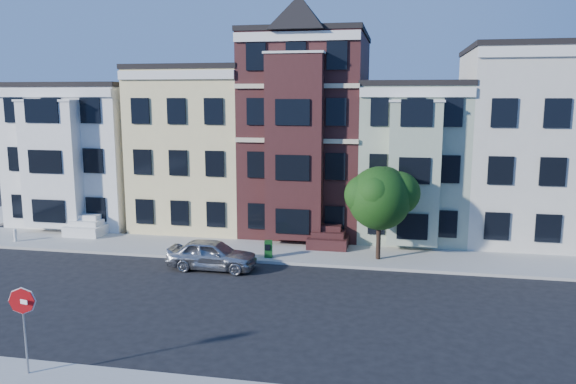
% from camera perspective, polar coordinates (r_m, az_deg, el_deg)
% --- Properties ---
extents(ground, '(120.00, 120.00, 0.00)m').
position_cam_1_polar(ground, '(23.18, -3.73, -11.67)').
color(ground, black).
extents(far_sidewalk, '(60.00, 4.00, 0.15)m').
position_cam_1_polar(far_sidewalk, '(30.56, 0.10, -6.19)').
color(far_sidewalk, '#9E9B93').
rests_on(far_sidewalk, ground).
extents(house_white, '(8.00, 9.00, 9.00)m').
position_cam_1_polar(house_white, '(41.10, -19.10, 3.66)').
color(house_white, white).
rests_on(house_white, ground).
extents(house_yellow, '(7.00, 9.00, 10.00)m').
position_cam_1_polar(house_yellow, '(37.69, -8.52, 4.35)').
color(house_yellow, beige).
rests_on(house_yellow, ground).
extents(house_brown, '(7.00, 9.00, 12.00)m').
position_cam_1_polar(house_brown, '(35.88, 2.09, 5.79)').
color(house_brown, '#371717').
rests_on(house_brown, ground).
extents(house_green, '(6.00, 9.00, 9.00)m').
position_cam_1_polar(house_green, '(35.59, 12.48, 3.11)').
color(house_green, '#9AA88D').
rests_on(house_green, ground).
extents(house_cream, '(8.00, 9.00, 11.00)m').
position_cam_1_polar(house_cream, '(36.35, 23.66, 4.25)').
color(house_cream, beige).
rests_on(house_cream, ground).
extents(street_tree, '(6.45, 6.45, 5.94)m').
position_cam_1_polar(street_tree, '(28.85, 9.28, -1.06)').
color(street_tree, '#194510').
rests_on(street_tree, far_sidewalk).
extents(parked_car, '(4.44, 1.84, 1.50)m').
position_cam_1_polar(parked_car, '(28.04, -7.72, -6.30)').
color(parked_car, '#9D9FA5').
rests_on(parked_car, ground).
extents(newspaper_box, '(0.45, 0.41, 0.89)m').
position_cam_1_polar(newspaper_box, '(29.38, -2.00, -5.80)').
color(newspaper_box, '#16501C').
rests_on(newspaper_box, far_sidewalk).
extents(fire_hydrant, '(0.25, 0.25, 0.59)m').
position_cam_1_polar(fire_hydrant, '(36.16, -25.95, -4.07)').
color(fire_hydrant, silver).
rests_on(fire_hydrant, far_sidewalk).
extents(stop_sign, '(0.85, 0.30, 3.07)m').
position_cam_1_polar(stop_sign, '(18.94, -25.20, -12.15)').
color(stop_sign, '#AD0E11').
rests_on(stop_sign, near_sidewalk).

